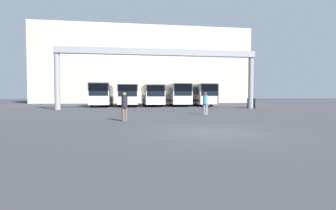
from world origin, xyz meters
The scene contains 11 objects.
ground_plane centered at (0.00, 0.00, 0.00)m, with size 200.00×200.00×0.00m, color #38383D.
building_backdrop centered at (0.00, 46.28, 7.64)m, with size 43.27×12.00×15.29m.
overhead_gantry centered at (0.00, 18.67, 5.54)m, with size 22.59×0.80×6.76m.
bus_slot_0 centered at (-7.16, 28.37, 1.82)m, with size 2.60×11.54×3.16m.
bus_slot_1 centered at (-3.58, 27.67, 1.72)m, with size 2.61×10.14×2.99m.
bus_slot_2 centered at (0.00, 28.15, 1.71)m, with size 2.56×11.11×2.96m.
bus_slot_3 centered at (3.58, 28.16, 1.82)m, with size 2.60×11.11×3.15m.
bus_slot_4 centered at (7.16, 28.63, 1.81)m, with size 2.54×12.05×3.13m.
pedestrian_near_right centered at (2.64, 9.69, 0.96)m, with size 0.38×0.38×1.81m.
pedestrian_near_left centered at (-3.78, 5.34, 0.93)m, with size 0.36×0.36×1.75m.
tire_stack centered at (11.44, 19.36, 0.60)m, with size 1.04×1.04×1.20m.
Camera 1 is at (-3.60, -10.79, 1.60)m, focal length 28.00 mm.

